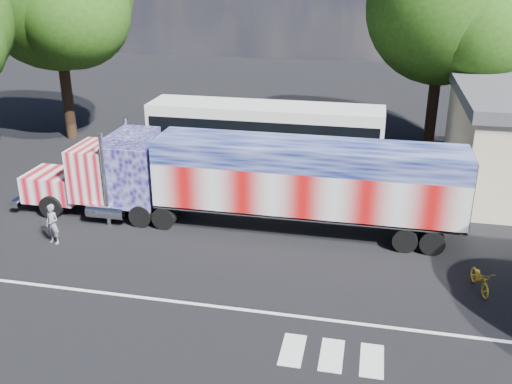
% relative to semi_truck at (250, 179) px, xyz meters
% --- Properties ---
extents(ground, '(100.00, 100.00, 0.00)m').
position_rel_semi_truck_xyz_m(ground, '(0.41, -3.62, -2.22)').
color(ground, black).
extents(lane_markings, '(30.00, 2.67, 0.01)m').
position_rel_semi_truck_xyz_m(lane_markings, '(2.12, -7.39, -2.22)').
color(lane_markings, silver).
rests_on(lane_markings, ground).
extents(semi_truck, '(20.25, 3.20, 4.32)m').
position_rel_semi_truck_xyz_m(semi_truck, '(0.00, 0.00, 0.00)').
color(semi_truck, black).
rests_on(semi_truck, ground).
extents(coach_bus, '(12.96, 3.02, 3.77)m').
position_rel_semi_truck_xyz_m(coach_bus, '(-0.77, 7.33, -0.27)').
color(coach_bus, white).
rests_on(coach_bus, ground).
extents(woman, '(0.71, 0.55, 1.74)m').
position_rel_semi_truck_xyz_m(woman, '(-7.72, -3.40, -1.35)').
color(woman, slate).
rests_on(woman, ground).
extents(bicycle, '(0.92, 1.78, 0.89)m').
position_rel_semi_truck_xyz_m(bicycle, '(9.31, -3.59, -1.78)').
color(bicycle, gold).
rests_on(bicycle, ground).
extents(tree_ne_a, '(9.80, 9.33, 13.16)m').
position_rel_semi_truck_xyz_m(tree_ne_a, '(8.89, 14.74, 6.22)').
color(tree_ne_a, black).
rests_on(tree_ne_a, ground).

